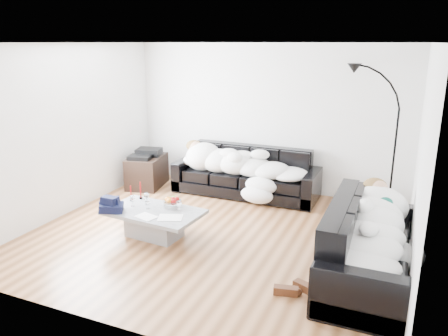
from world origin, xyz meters
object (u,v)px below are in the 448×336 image
at_px(sofa_back, 246,172).
at_px(coffee_table, 154,223).
at_px(sofa_right, 371,242).
at_px(shoes, 295,289).
at_px(candle_left, 131,193).
at_px(floor_lamp, 395,150).
at_px(sleeper_right, 372,225).
at_px(fruit_bowl, 173,202).
at_px(stereo, 146,153).
at_px(candle_right, 141,190).
at_px(wine_glass_a, 147,199).
at_px(av_cabinet, 147,171).
at_px(sleeper_back, 245,161).
at_px(wine_glass_b, 133,201).
at_px(wine_glass_c, 147,204).

height_order(sofa_back, coffee_table, sofa_back).
bearing_deg(sofa_right, shoes, 133.69).
height_order(candle_left, floor_lamp, floor_lamp).
relative_size(sleeper_right, fruit_bowl, 7.42).
relative_size(sleeper_right, stereo, 4.22).
bearing_deg(candle_right, wine_glass_a, -38.60).
distance_m(coffee_table, shoes, 2.26).
bearing_deg(shoes, floor_lamp, 74.02).
bearing_deg(sofa_right, av_cabinet, 66.12).
relative_size(sleeper_back, wine_glass_a, 11.98).
height_order(sleeper_right, wine_glass_b, sleeper_right).
bearing_deg(floor_lamp, candle_left, -154.22).
relative_size(sofa_right, coffee_table, 1.64).
relative_size(wine_glass_a, candle_right, 0.68).
distance_m(sleeper_back, floor_lamp, 2.42).
xyz_separation_m(sleeper_back, sleeper_right, (2.29, -2.06, 0.01)).
xyz_separation_m(wine_glass_c, stereo, (-1.20, 1.84, 0.17)).
distance_m(sofa_right, stereo, 4.55).
xyz_separation_m(sofa_back, floor_lamp, (2.39, 0.11, 0.60)).
xyz_separation_m(fruit_bowl, wine_glass_a, (-0.38, -0.07, 0.01)).
bearing_deg(sleeper_right, wine_glass_c, 89.98).
relative_size(wine_glass_c, candle_left, 0.69).
distance_m(sleeper_right, floor_lamp, 2.26).
relative_size(sofa_right, candle_right, 8.26).
bearing_deg(av_cabinet, sleeper_right, -34.69).
bearing_deg(wine_glass_c, sleeper_right, -0.02).
xyz_separation_m(sofa_right, wine_glass_b, (-3.19, -0.00, 0.03)).
height_order(candle_left, av_cabinet, candle_left).
height_order(sleeper_right, shoes, sleeper_right).
height_order(sleeper_back, av_cabinet, sleeper_back).
bearing_deg(wine_glass_c, wine_glass_a, 126.75).
relative_size(sofa_back, coffee_table, 1.92).
relative_size(shoes, stereo, 1.01).
xyz_separation_m(fruit_bowl, wine_glass_c, (-0.28, -0.20, 0.00)).
bearing_deg(wine_glass_a, av_cabinet, 122.93).
height_order(sleeper_right, wine_glass_c, sleeper_right).
height_order(fruit_bowl, candle_right, candle_right).
bearing_deg(av_cabinet, sleeper_back, -3.93).
xyz_separation_m(wine_glass_c, candle_right, (-0.31, 0.30, 0.05)).
xyz_separation_m(coffee_table, wine_glass_a, (-0.20, 0.15, 0.28)).
distance_m(sofa_back, sleeper_right, 3.13).
distance_m(wine_glass_a, floor_lamp, 3.82).
bearing_deg(sofa_back, shoes, -59.92).
height_order(wine_glass_b, stereo, stereo).
xyz_separation_m(stereo, floor_lamp, (4.25, 0.39, 0.38)).
xyz_separation_m(sleeper_right, wine_glass_c, (-2.95, 0.00, -0.18)).
distance_m(wine_glass_b, floor_lamp, 4.01).
xyz_separation_m(candle_left, candle_right, (0.08, 0.12, 0.02)).
distance_m(candle_left, stereo, 1.85).
bearing_deg(shoes, candle_right, 158.73).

